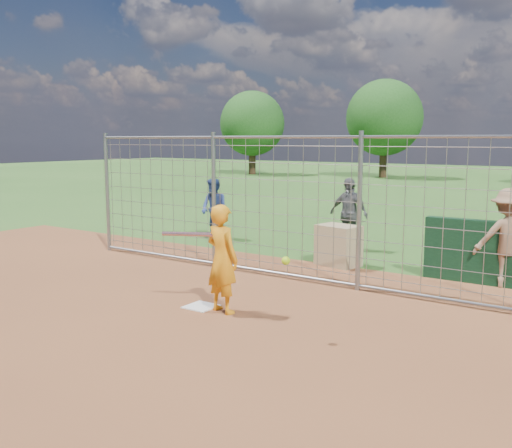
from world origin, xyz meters
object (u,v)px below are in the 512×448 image
Objects in this scene: bystander_b at (348,214)px; bystander_c at (508,238)px; equipment_bin at (338,245)px; batter at (222,259)px; bystander_a at (214,209)px.

bystander_c is (3.60, -1.46, 0.02)m from bystander_b.
bystander_b is 2.03× the size of equipment_bin.
batter is 0.94× the size of bystander_c.
bystander_a is at bearing 177.84° from equipment_bin.
bystander_c reaches higher than bystander_b.
bystander_c is at bearing 14.27° from equipment_bin.
batter is 1.95× the size of equipment_bin.
bystander_c is 3.09m from equipment_bin.
bystander_b reaches higher than equipment_bin.
bystander_b is at bearing 19.65° from bystander_a.
bystander_a is (-3.90, 4.69, -0.02)m from batter.
equipment_bin is at bearing -23.43° from bystander_c.
bystander_a is 0.91× the size of bystander_c.
bystander_a is 0.93× the size of bystander_b.
bystander_a is 7.00m from bystander_c.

